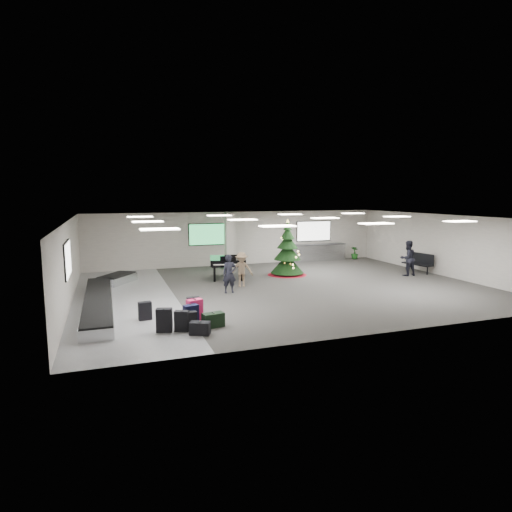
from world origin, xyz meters
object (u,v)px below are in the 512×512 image
object	(u,v)px
bench	(419,262)
grand_piano	(227,261)
traveler_a	(229,274)
potted_plant_right	(355,253)
traveler_bench	(408,258)
service_counter	(316,252)
traveler_b	(242,269)
pink_suitcase	(195,311)
potted_plant_left	(288,257)
christmas_tree	(287,256)
baggage_carousel	(103,297)

from	to	relation	value
bench	grand_piano	bearing A→B (deg)	159.79
traveler_a	potted_plant_right	world-z (taller)	traveler_a
traveler_a	traveler_bench	distance (m)	9.89
service_counter	grand_piano	xyz separation A→B (m)	(-6.90, -3.76, 0.35)
service_counter	potted_plant_right	distance (m)	2.81
traveler_a	potted_plant_right	bearing A→B (deg)	32.70
grand_piano	potted_plant_right	xyz separation A→B (m)	(9.70, 3.61, -0.48)
traveler_b	potted_plant_right	distance (m)	11.12
traveler_b	traveler_bench	xyz separation A→B (m)	(8.98, -0.34, 0.12)
grand_piano	traveler_bench	world-z (taller)	traveler_bench
traveler_a	traveler_bench	xyz separation A→B (m)	(9.86, 0.71, 0.09)
bench	pink_suitcase	bearing A→B (deg)	-169.42
grand_piano	traveler_b	bearing A→B (deg)	-73.99
bench	potted_plant_left	distance (m)	7.61
traveler_b	christmas_tree	bearing A→B (deg)	49.70
bench	traveler_b	world-z (taller)	traveler_b
pink_suitcase	traveler_b	world-z (taller)	traveler_b
potted_plant_left	baggage_carousel	bearing A→B (deg)	-149.06
potted_plant_left	traveler_bench	bearing A→B (deg)	-54.47
service_counter	pink_suitcase	world-z (taller)	service_counter
service_counter	bench	xyz separation A→B (m)	(3.42, -5.56, 0.05)
potted_plant_right	baggage_carousel	bearing A→B (deg)	-157.18
baggage_carousel	service_counter	size ratio (longest dim) A/B	2.40
service_counter	traveler_a	distance (m)	10.27
traveler_a	potted_plant_right	size ratio (longest dim) A/B	2.01
potted_plant_right	traveler_b	bearing A→B (deg)	-149.57
potted_plant_right	potted_plant_left	bearing A→B (deg)	-178.97
baggage_carousel	traveler_bench	distance (m)	15.07
pink_suitcase	potted_plant_left	distance (m)	13.11
bench	traveler_bench	xyz separation A→B (m)	(-1.22, -0.56, 0.32)
christmas_tree	grand_piano	world-z (taller)	christmas_tree
traveler_a	traveler_b	xyz separation A→B (m)	(0.89, 1.05, -0.03)
baggage_carousel	traveler_a	distance (m)	5.21
service_counter	traveler_bench	size ratio (longest dim) A/B	2.19
bench	traveler_b	size ratio (longest dim) A/B	1.10
baggage_carousel	service_counter	distance (m)	14.50
traveler_bench	potted_plant_left	size ratio (longest dim) A/B	2.48
potted_plant_left	potted_plant_right	distance (m)	4.81
traveler_b	potted_plant_left	size ratio (longest dim) A/B	2.14
traveler_a	traveler_b	size ratio (longest dim) A/B	1.04
pink_suitcase	bench	bearing A→B (deg)	4.29
grand_piano	potted_plant_left	xyz separation A→B (m)	(4.89, 3.53, -0.52)
pink_suitcase	potted_plant_left	world-z (taller)	pink_suitcase
baggage_carousel	potted_plant_right	world-z (taller)	potted_plant_right
grand_piano	traveler_b	xyz separation A→B (m)	(0.12, -2.02, -0.09)
baggage_carousel	potted_plant_right	xyz separation A→B (m)	(15.65, 6.58, 0.20)
pink_suitcase	potted_plant_right	size ratio (longest dim) A/B	0.98
service_counter	christmas_tree	bearing A→B (deg)	-133.71
traveler_a	grand_piano	bearing A→B (deg)	76.11
baggage_carousel	potted_plant_left	xyz separation A→B (m)	(10.84, 6.50, 0.16)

